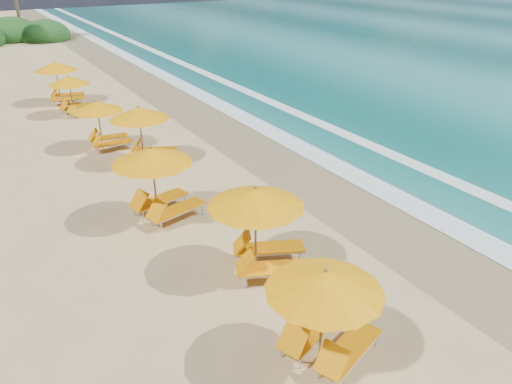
% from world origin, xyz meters
% --- Properties ---
extents(ground, '(160.00, 160.00, 0.00)m').
position_xyz_m(ground, '(0.00, 0.00, 0.00)').
color(ground, tan).
rests_on(ground, ground).
extents(wet_sand, '(4.00, 160.00, 0.01)m').
position_xyz_m(wet_sand, '(4.00, 0.00, 0.01)').
color(wet_sand, '#8E7B54').
rests_on(wet_sand, ground).
extents(surf_foam, '(4.00, 160.00, 0.01)m').
position_xyz_m(surf_foam, '(6.70, 0.00, 0.03)').
color(surf_foam, white).
rests_on(surf_foam, ground).
extents(station_3, '(3.25, 3.19, 2.53)m').
position_xyz_m(station_3, '(-1.79, -5.99, 1.42)').
color(station_3, olive).
rests_on(station_3, ground).
extents(station_4, '(3.52, 3.49, 2.69)m').
position_xyz_m(station_4, '(-1.20, -2.40, 1.51)').
color(station_4, olive).
rests_on(station_4, ground).
extents(station_5, '(3.30, 3.19, 2.68)m').
position_xyz_m(station_5, '(-2.51, 2.03, 1.50)').
color(station_5, olive).
rests_on(station_5, ground).
extents(station_6, '(3.33, 3.31, 2.54)m').
position_xyz_m(station_6, '(-1.24, 7.06, 1.42)').
color(station_6, olive).
rests_on(station_6, ground).
extents(station_7, '(2.57, 2.40, 2.31)m').
position_xyz_m(station_7, '(-2.31, 9.77, 1.29)').
color(station_7, olive).
rests_on(station_7, ground).
extents(station_8, '(2.85, 2.77, 2.27)m').
position_xyz_m(station_8, '(-2.31, 15.85, 1.27)').
color(station_8, olive).
rests_on(station_8, ground).
extents(station_9, '(3.05, 2.92, 2.52)m').
position_xyz_m(station_9, '(-2.40, 18.80, 1.41)').
color(station_9, olive).
rests_on(station_9, ground).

